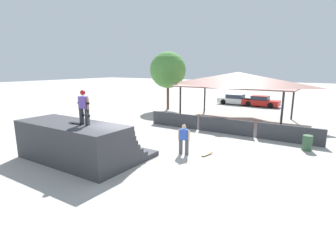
{
  "coord_description": "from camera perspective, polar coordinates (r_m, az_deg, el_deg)",
  "views": [
    {
      "loc": [
        8.29,
        -9.0,
        4.52
      ],
      "look_at": [
        -0.06,
        3.96,
        1.06
      ],
      "focal_mm": 28.0,
      "sensor_mm": 36.0,
      "label": 1
    }
  ],
  "objects": [
    {
      "name": "ground_plane",
      "position": [
        13.04,
        -9.31,
        -7.8
      ],
      "size": [
        160.0,
        160.0,
        0.0
      ],
      "primitive_type": "plane",
      "color": "#ADA8A0"
    },
    {
      "name": "quarter_pipe_ramp",
      "position": [
        13.73,
        -18.96,
        -3.52
      ],
      "size": [
        5.97,
        4.15,
        1.93
      ],
      "color": "#38383D",
      "rests_on": "ground"
    },
    {
      "name": "skater_on_deck",
      "position": [
        12.52,
        -17.9,
        4.36
      ],
      "size": [
        0.69,
        0.25,
        1.6
      ],
      "rotation": [
        0.0,
        0.0,
        0.1
      ],
      "color": "#2D2D33",
      "rests_on": "quarter_pipe_ramp"
    },
    {
      "name": "skateboard_on_deck",
      "position": [
        12.97,
        -19.23,
        0.66
      ],
      "size": [
        0.84,
        0.31,
        0.09
      ],
      "rotation": [
        0.0,
        0.0,
        0.14
      ],
      "color": "blue",
      "rests_on": "quarter_pipe_ramp"
    },
    {
      "name": "bystander_walking",
      "position": [
        13.78,
        3.47,
        -2.6
      ],
      "size": [
        0.66,
        0.26,
        1.62
      ],
      "rotation": [
        0.0,
        0.0,
        3.24
      ],
      "color": "#4C4C51",
      "rests_on": "ground"
    },
    {
      "name": "skateboard_on_ground",
      "position": [
        14.06,
        8.56,
        -6.0
      ],
      "size": [
        0.35,
        0.83,
        0.09
      ],
      "rotation": [
        0.0,
        0.0,
        1.38
      ],
      "color": "silver",
      "rests_on": "ground"
    },
    {
      "name": "barrier_fence",
      "position": [
        18.66,
        12.28,
        -0.01
      ],
      "size": [
        12.22,
        0.12,
        1.05
      ],
      "color": "#3D3D42",
      "rests_on": "ground"
    },
    {
      "name": "pavilion_shelter",
      "position": [
        23.75,
        14.89,
        9.74
      ],
      "size": [
        9.93,
        5.98,
        4.13
      ],
      "color": "#2D2D33",
      "rests_on": "ground"
    },
    {
      "name": "tree_beside_pavilion",
      "position": [
        28.64,
        -0.02,
        12.09
      ],
      "size": [
        3.85,
        3.85,
        6.18
      ],
      "color": "brown",
      "rests_on": "ground"
    },
    {
      "name": "trash_bin",
      "position": [
        16.48,
        28.04,
        -3.26
      ],
      "size": [
        0.52,
        0.52,
        0.85
      ],
      "primitive_type": "cylinder",
      "color": "#385B3D",
      "rests_on": "ground"
    },
    {
      "name": "parked_car_white",
      "position": [
        33.72,
        14.55,
        5.58
      ],
      "size": [
        4.41,
        1.82,
        1.27
      ],
      "rotation": [
        0.0,
        0.0,
        -0.02
      ],
      "color": "silver",
      "rests_on": "ground"
    },
    {
      "name": "parked_car_red",
      "position": [
        32.71,
        19.52,
        5.05
      ],
      "size": [
        4.14,
        1.73,
        1.27
      ],
      "rotation": [
        0.0,
        0.0,
        -0.02
      ],
      "color": "red",
      "rests_on": "ground"
    }
  ]
}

